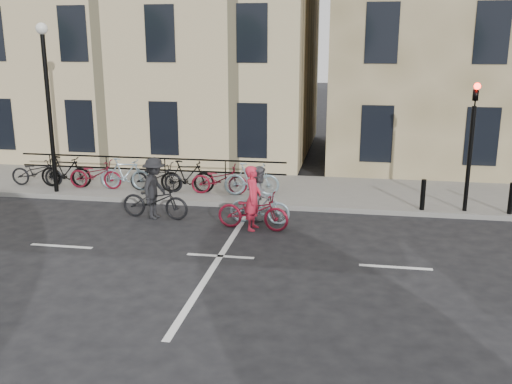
% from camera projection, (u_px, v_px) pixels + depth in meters
% --- Properties ---
extents(ground, '(120.00, 120.00, 0.00)m').
position_uv_depth(ground, '(220.00, 256.00, 13.32)').
color(ground, black).
rests_on(ground, ground).
extents(sidewalk, '(46.00, 4.00, 0.15)m').
position_uv_depth(sidewalk, '(147.00, 185.00, 19.68)').
color(sidewalk, slate).
rests_on(sidewalk, ground).
extents(building_west, '(20.00, 10.00, 10.00)m').
position_uv_depth(building_west, '(91.00, 35.00, 25.88)').
color(building_west, tan).
rests_on(building_west, sidewalk).
extents(traffic_light, '(0.18, 0.30, 3.90)m').
position_uv_depth(traffic_light, '(472.00, 131.00, 15.82)').
color(traffic_light, black).
rests_on(traffic_light, sidewalk).
extents(lamp_post, '(0.36, 0.36, 5.28)m').
position_uv_depth(lamp_post, '(47.00, 87.00, 17.69)').
color(lamp_post, black).
rests_on(lamp_post, sidewalk).
extents(bollard_east, '(0.14, 0.14, 0.90)m').
position_uv_depth(bollard_east, '(423.00, 195.00, 16.40)').
color(bollard_east, black).
rests_on(bollard_east, sidewalk).
extents(bollard_west, '(0.14, 0.14, 0.90)m').
position_uv_depth(bollard_west, '(511.00, 198.00, 16.01)').
color(bollard_west, black).
rests_on(bollard_west, sidewalk).
extents(parked_bikes, '(9.35, 1.23, 1.05)m').
position_uv_depth(parked_bikes, '(140.00, 175.00, 18.59)').
color(parked_bikes, black).
rests_on(parked_bikes, sidewalk).
extents(cyclist_pink, '(2.00, 0.88, 1.73)m').
position_uv_depth(cyclist_pink, '(253.00, 208.00, 15.11)').
color(cyclist_pink, maroon).
rests_on(cyclist_pink, ground).
extents(cyclist_grey, '(1.70, 0.82, 1.62)m').
position_uv_depth(cyclist_grey, '(260.00, 201.00, 15.57)').
color(cyclist_grey, '#819CA9').
rests_on(cyclist_grey, ground).
extents(cyclist_dark, '(2.02, 1.18, 1.75)m').
position_uv_depth(cyclist_dark, '(155.00, 195.00, 16.06)').
color(cyclist_dark, black).
rests_on(cyclist_dark, ground).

